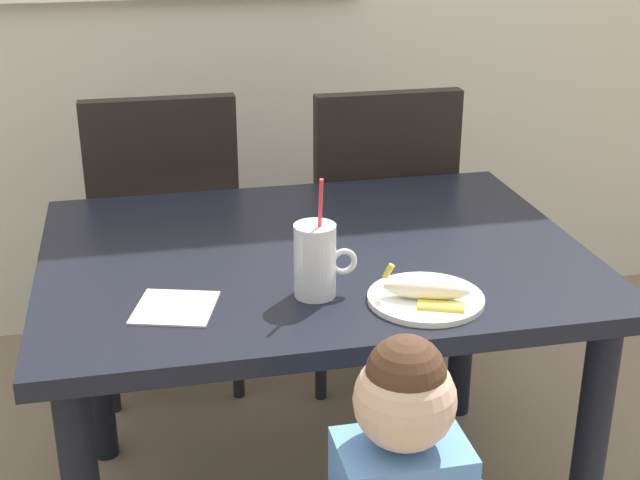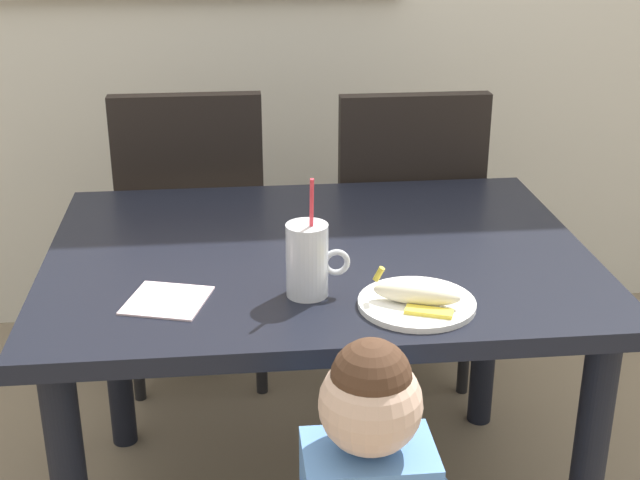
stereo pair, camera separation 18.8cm
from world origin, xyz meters
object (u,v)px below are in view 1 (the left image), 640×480
at_px(snack_plate, 426,299).
at_px(paper_napkin, 175,308).
at_px(dining_table, 314,293).
at_px(peeled_banana, 428,290).
at_px(milk_cup, 316,264).
at_px(dining_chair_left, 165,228).
at_px(dining_chair_right, 374,219).

relative_size(snack_plate, paper_napkin, 1.53).
bearing_deg(dining_table, snack_plate, -61.89).
bearing_deg(paper_napkin, peeled_banana, -10.07).
bearing_deg(peeled_banana, milk_cup, 156.74).
bearing_deg(dining_chair_left, peeled_banana, 114.67).
relative_size(dining_table, peeled_banana, 6.91).
bearing_deg(peeled_banana, dining_table, 116.87).
height_order(dining_table, paper_napkin, paper_napkin).
distance_m(dining_chair_left, paper_napkin, 0.95).
bearing_deg(snack_plate, dining_chair_left, 115.03).
height_order(dining_table, peeled_banana, peeled_banana).
xyz_separation_m(dining_chair_left, paper_napkin, (-0.02, -0.93, 0.19)).
height_order(peeled_banana, paper_napkin, peeled_banana).
bearing_deg(dining_chair_left, paper_napkin, 89.03).
relative_size(dining_table, milk_cup, 4.79).
xyz_separation_m(dining_chair_right, milk_cup, (-0.37, -0.87, 0.26)).
xyz_separation_m(dining_chair_left, snack_plate, (0.47, -1.00, 0.20)).
bearing_deg(dining_chair_right, paper_napkin, 53.39).
bearing_deg(milk_cup, snack_plate, -19.91).
bearing_deg(milk_cup, peeled_banana, -23.26).
bearing_deg(paper_napkin, dining_chair_right, 53.39).
height_order(dining_table, dining_chair_right, dining_chair_right).
bearing_deg(dining_table, dining_chair_left, 113.65).
bearing_deg(dining_chair_left, dining_table, 113.65).
height_order(dining_chair_left, milk_cup, milk_cup).
relative_size(dining_chair_left, paper_napkin, 6.40).
relative_size(milk_cup, peeled_banana, 1.44).
relative_size(dining_table, dining_chair_right, 1.26).
xyz_separation_m(dining_chair_left, dining_chair_right, (0.63, -0.06, 0.00)).
xyz_separation_m(milk_cup, paper_napkin, (-0.28, -0.00, -0.06)).
bearing_deg(dining_table, dining_chair_right, 63.22).
bearing_deg(dining_table, milk_cup, -100.89).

